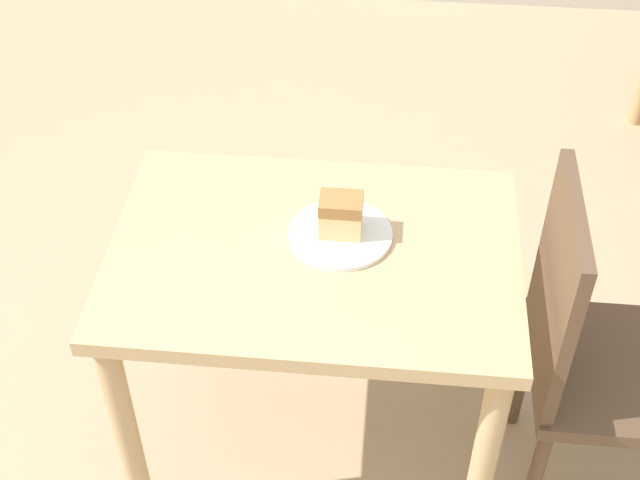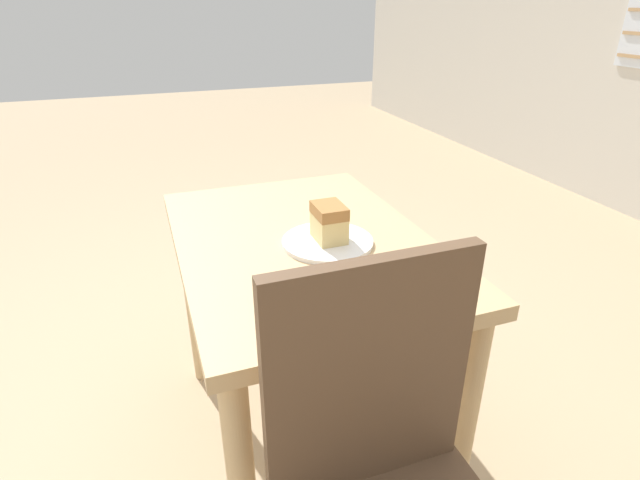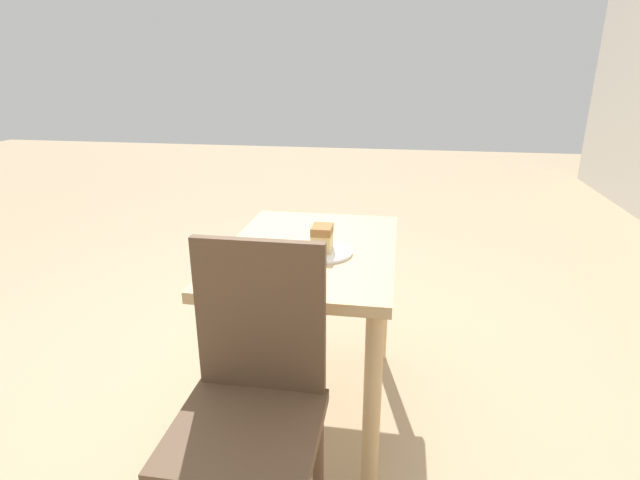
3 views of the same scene
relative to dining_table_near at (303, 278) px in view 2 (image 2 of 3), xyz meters
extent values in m
plane|color=tan|center=(-0.09, -0.35, -0.61)|extent=(14.00, 14.00, 0.00)
cube|color=tan|center=(0.00, 0.00, 0.11)|extent=(0.94, 0.66, 0.04)
cylinder|color=tan|center=(-0.42, -0.28, -0.26)|extent=(0.06, 0.06, 0.70)
cylinder|color=tan|center=(-0.42, 0.28, -0.26)|extent=(0.06, 0.06, 0.70)
cylinder|color=tan|center=(0.42, 0.28, -0.26)|extent=(0.06, 0.06, 0.70)
cube|color=brown|center=(0.55, -0.05, 0.11)|extent=(0.03, 0.39, 0.48)
cylinder|color=white|center=(0.06, 0.05, 0.13)|extent=(0.24, 0.24, 0.01)
cube|color=#E0C67F|center=(0.06, 0.05, 0.17)|extent=(0.10, 0.07, 0.07)
cube|color=#A3703D|center=(0.06, 0.05, 0.22)|extent=(0.10, 0.08, 0.03)
camera|label=1|loc=(0.16, -1.48, 1.52)|focal=50.00mm
camera|label=2|loc=(1.16, -0.37, 0.72)|focal=28.00mm
camera|label=3|loc=(1.82, 0.33, 0.81)|focal=28.00mm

